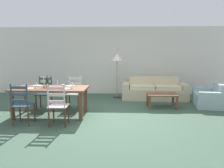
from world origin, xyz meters
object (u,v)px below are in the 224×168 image
at_px(couch, 154,91).
at_px(armchair_upholstered, 211,98).
at_px(coffee_table, 162,96).
at_px(wine_glass_near_right, 72,84).
at_px(dining_chair_far_left, 45,93).
at_px(wine_bottle, 47,83).
at_px(coffee_cup_primary, 63,86).
at_px(dining_chair_far_right, 74,93).
at_px(dining_chair_near_left, 22,104).
at_px(wine_glass_near_left, 36,84).
at_px(dining_table, 51,91).
at_px(dining_chair_near_right, 58,105).
at_px(standing_lamp, 117,60).

xyz_separation_m(couch, armchair_upholstered, (1.61, -0.98, -0.04)).
bearing_deg(coffee_table, wine_glass_near_right, -154.90).
distance_m(dining_chair_far_left, wine_bottle, 0.91).
height_order(dining_chair_far_left, wine_glass_near_right, dining_chair_far_left).
height_order(wine_glass_near_right, armchair_upholstered, wine_glass_near_right).
bearing_deg(coffee_cup_primary, dining_chair_far_right, 82.13).
bearing_deg(dining_chair_near_left, wine_glass_near_left, 80.27).
relative_size(dining_chair_near_left, dining_chair_far_left, 1.00).
xyz_separation_m(dining_table, dining_chair_near_right, (0.42, -0.78, -0.19)).
bearing_deg(standing_lamp, dining_chair_far_left, -142.01).
distance_m(wine_glass_near_left, standing_lamp, 3.28).
xyz_separation_m(dining_chair_far_left, standing_lamp, (2.13, 1.66, 0.93)).
bearing_deg(dining_table, couch, 36.25).
distance_m(dining_chair_near_left, standing_lamp, 3.89).
distance_m(dining_chair_far_left, wine_glass_near_right, 1.44).
bearing_deg(wine_bottle, wine_glass_near_left, -147.25).
xyz_separation_m(dining_chair_far_left, wine_glass_near_right, (1.06, -0.89, 0.38)).
bearing_deg(coffee_table, dining_table, -161.86).
distance_m(dining_chair_far_left, dining_chair_far_right, 0.88).
distance_m(dining_chair_near_left, wine_bottle, 0.91).
bearing_deg(coffee_cup_primary, dining_chair_far_left, 136.01).
bearing_deg(dining_chair_far_right, wine_glass_near_right, -79.25).
bearing_deg(coffee_cup_primary, wine_glass_near_left, -168.17).
bearing_deg(dining_table, dining_chair_far_right, 60.63).
height_order(dining_table, armchair_upholstered, dining_table).
relative_size(dining_chair_far_right, coffee_cup_primary, 10.67).
distance_m(dining_chair_near_left, couch, 4.55).
bearing_deg(dining_chair_near_left, couch, 40.69).
height_order(dining_chair_near_left, armchair_upholstered, dining_chair_near_left).
distance_m(coffee_cup_primary, couch, 3.54).
distance_m(coffee_table, standing_lamp, 2.24).
xyz_separation_m(dining_table, coffee_table, (3.07, 1.01, -0.31)).
bearing_deg(armchair_upholstered, standing_lamp, 158.61).
height_order(dining_table, couch, couch).
xyz_separation_m(dining_chair_near_left, wine_glass_near_right, (1.02, 0.59, 0.38)).
bearing_deg(couch, standing_lamp, 172.23).
bearing_deg(coffee_table, dining_chair_far_right, -174.91).
height_order(wine_glass_near_left, wine_glass_near_right, same).
relative_size(dining_chair_far_left, dining_chair_far_right, 1.00).
bearing_deg(dining_chair_near_right, dining_table, 118.46).
bearing_deg(wine_glass_near_right, dining_chair_near_left, -149.91).
bearing_deg(coffee_cup_primary, wine_bottle, 178.33).
relative_size(dining_chair_far_left, wine_glass_near_right, 5.96).
relative_size(coffee_cup_primary, standing_lamp, 0.05).
bearing_deg(dining_chair_far_right, dining_chair_near_right, -90.43).
bearing_deg(coffee_cup_primary, couch, 39.47).
height_order(dining_chair_near_right, armchair_upholstered, dining_chair_near_right).
relative_size(dining_chair_near_right, wine_bottle, 3.04).
bearing_deg(dining_table, standing_lamp, 55.13).
distance_m(dining_chair_near_right, wine_glass_near_left, 1.05).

